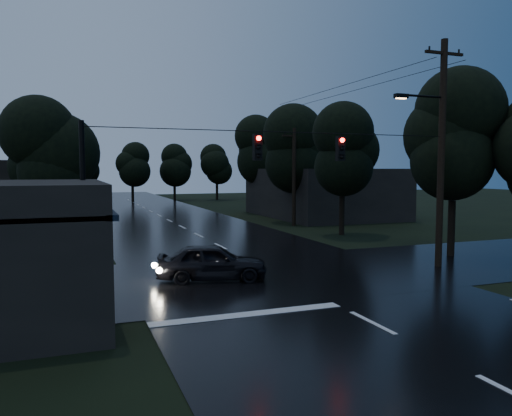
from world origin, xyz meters
TOP-DOWN VIEW (x-y plane):
  - main_road at (0.00, 30.00)m, footprint 12.00×120.00m
  - cross_street at (0.00, 12.00)m, footprint 60.00×9.00m
  - building_far_right at (14.00, 34.00)m, footprint 10.00×14.00m
  - utility_pole_main at (7.41, 11.00)m, footprint 3.50×0.30m
  - utility_pole_far at (8.30, 28.00)m, footprint 2.00×0.30m
  - anchor_pole_left at (-7.50, 11.00)m, footprint 0.18×0.18m
  - span_signals at (0.56, 10.99)m, footprint 15.00×0.37m
  - tree_corner_near at (10.00, 13.00)m, footprint 4.48×4.48m
  - tree_left_a at (-9.00, 22.00)m, footprint 3.92×3.92m
  - tree_left_b at (-9.60, 30.00)m, footprint 4.20×4.20m
  - tree_left_c at (-10.20, 40.00)m, footprint 4.48×4.48m
  - tree_right_a at (9.00, 22.00)m, footprint 4.20×4.20m
  - tree_right_b at (9.60, 30.00)m, footprint 4.48×4.48m
  - tree_right_c at (10.20, 40.00)m, footprint 4.76×4.76m
  - car at (-2.75, 11.93)m, footprint 4.59×2.71m

SIDE VIEW (x-z plane):
  - main_road at x=0.00m, z-range -0.01..0.01m
  - cross_street at x=0.00m, z-range -0.01..0.01m
  - car at x=-2.75m, z-range 0.00..1.46m
  - building_far_right at x=14.00m, z-range 0.00..4.40m
  - anchor_pole_left at x=-7.50m, z-range 0.00..6.00m
  - utility_pole_far at x=8.30m, z-range 0.13..7.63m
  - tree_left_a at x=-9.00m, z-range 1.11..9.37m
  - span_signals at x=0.56m, z-range 4.69..5.80m
  - utility_pole_main at x=7.41m, z-range 0.26..10.26m
  - tree_left_b at x=-9.60m, z-range 1.19..10.04m
  - tree_right_a at x=9.00m, z-range 1.19..10.04m
  - tree_corner_near at x=10.00m, z-range 1.27..10.71m
  - tree_left_c at x=-10.20m, z-range 1.27..10.71m
  - tree_right_b at x=9.60m, z-range 1.27..10.71m
  - tree_right_c at x=10.20m, z-range 1.35..11.38m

